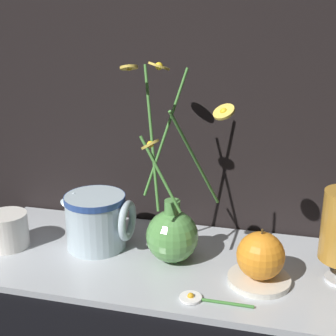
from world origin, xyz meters
name	(u,v)px	position (x,y,z in m)	size (l,w,h in m)	color
ground_plane	(166,265)	(0.00, 0.00, 0.00)	(6.00, 6.00, 0.00)	black
shelf	(166,262)	(0.00, 0.00, 0.01)	(0.76, 0.31, 0.01)	#B2B7BC
vase_with_flowers	(172,231)	(0.01, 0.00, 0.07)	(0.20, 0.19, 0.36)	#59994C
yellow_mug	(7,230)	(-0.31, -0.03, 0.05)	(0.09, 0.08, 0.07)	silver
ceramic_pitcher	(97,219)	(-0.14, 0.02, 0.07)	(0.14, 0.12, 0.12)	silver
saucer_plate	(259,279)	(0.17, -0.04, 0.02)	(0.11, 0.11, 0.01)	silver
orange_fruit	(261,256)	(0.17, -0.04, 0.06)	(0.08, 0.08, 0.09)	orange
loose_daisy	(199,299)	(0.08, -0.12, 0.02)	(0.12, 0.04, 0.01)	#3D7A33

